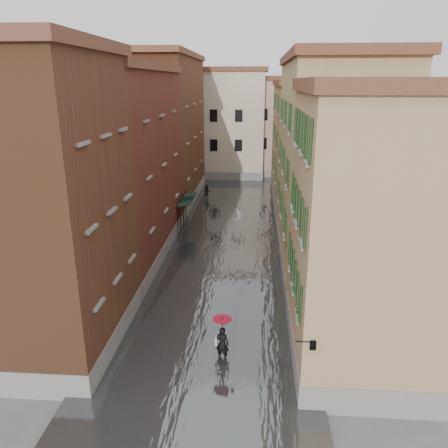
% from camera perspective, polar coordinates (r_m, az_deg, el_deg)
% --- Properties ---
extents(ground, '(120.00, 120.00, 0.00)m').
position_cam_1_polar(ground, '(22.99, -1.90, -12.98)').
color(ground, '#58585A').
rests_on(ground, ground).
extents(floodwater, '(10.00, 60.00, 0.20)m').
position_cam_1_polar(floodwater, '(34.69, 0.37, -1.70)').
color(floodwater, '#44484C').
rests_on(floodwater, ground).
extents(building_left_near, '(6.00, 8.00, 13.00)m').
position_cam_1_polar(building_left_near, '(20.54, -22.55, 1.55)').
color(building_left_near, brown).
rests_on(building_left_near, ground).
extents(building_left_mid, '(6.00, 14.00, 12.50)m').
position_cam_1_polar(building_left_mid, '(30.53, -13.46, 7.03)').
color(building_left_mid, '#5C211D').
rests_on(building_left_mid, ground).
extents(building_left_far, '(6.00, 16.00, 14.00)m').
position_cam_1_polar(building_left_far, '(44.78, -7.78, 11.73)').
color(building_left_far, brown).
rests_on(building_left_far, ground).
extents(building_right_near, '(6.00, 8.00, 11.50)m').
position_cam_1_polar(building_right_near, '(19.20, 18.49, -1.44)').
color(building_right_near, '#A87D56').
rests_on(building_right_near, ground).
extents(building_right_mid, '(6.00, 14.00, 13.00)m').
position_cam_1_polar(building_right_mid, '(29.45, 13.67, 7.11)').
color(building_right_mid, tan).
rests_on(building_right_mid, ground).
extents(building_right_far, '(6.00, 16.00, 11.50)m').
position_cam_1_polar(building_right_far, '(44.25, 10.61, 9.88)').
color(building_right_far, '#A87D56').
rests_on(building_right_far, ground).
extents(building_end_cream, '(12.00, 9.00, 13.00)m').
position_cam_1_polar(building_end_cream, '(58.04, -0.92, 12.83)').
color(building_end_cream, beige).
rests_on(building_end_cream, ground).
extents(building_end_pink, '(10.00, 9.00, 12.00)m').
position_cam_1_polar(building_end_pink, '(59.97, 8.06, 12.35)').
color(building_end_pink, '#A77E75').
rests_on(building_end_pink, ground).
extents(awning_near, '(1.09, 2.89, 2.80)m').
position_cam_1_polar(awning_near, '(35.86, -5.02, 2.86)').
color(awning_near, '#163226').
rests_on(awning_near, ground).
extents(awning_far, '(1.09, 2.97, 2.80)m').
position_cam_1_polar(awning_far, '(37.03, -4.72, 3.36)').
color(awning_far, '#163226').
rests_on(awning_far, ground).
extents(wall_lantern, '(0.71, 0.22, 0.35)m').
position_cam_1_polar(wall_lantern, '(16.34, 11.44, -15.15)').
color(wall_lantern, black).
rests_on(wall_lantern, ground).
extents(window_planters, '(0.59, 8.40, 0.84)m').
position_cam_1_polar(window_planters, '(20.72, 9.25, -5.93)').
color(window_planters, '#9B5532').
rests_on(window_planters, ground).
extents(pedestrian_main, '(0.86, 0.86, 2.06)m').
position_cam_1_polar(pedestrian_main, '(19.82, -0.23, -14.45)').
color(pedestrian_main, black).
rests_on(pedestrian_main, ground).
extents(pedestrian_far, '(0.84, 0.68, 1.62)m').
position_cam_1_polar(pedestrian_far, '(45.79, -2.23, 4.14)').
color(pedestrian_far, black).
rests_on(pedestrian_far, ground).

